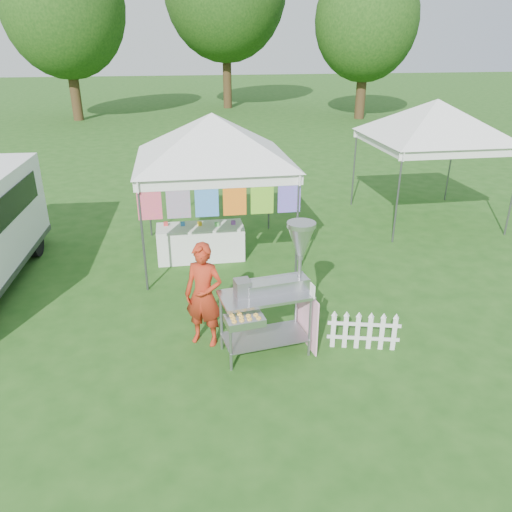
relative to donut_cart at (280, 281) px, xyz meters
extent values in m
plane|color=#204E16|center=(-0.60, 0.24, -1.17)|extent=(120.00, 120.00, 0.00)
cylinder|color=#59595E|center=(-2.02, 2.32, -0.12)|extent=(0.04, 0.04, 2.10)
cylinder|color=#59595E|center=(0.82, 2.32, -0.12)|extent=(0.04, 0.04, 2.10)
cylinder|color=#59595E|center=(-2.02, 5.16, -0.12)|extent=(0.04, 0.04, 2.10)
cylinder|color=#59595E|center=(0.82, 5.16, -0.12)|extent=(0.04, 0.04, 2.10)
cube|color=white|center=(-0.60, 2.32, 0.83)|extent=(3.00, 0.03, 0.22)
cube|color=white|center=(-0.60, 5.16, 0.83)|extent=(3.00, 0.03, 0.22)
pyramid|color=white|center=(-0.60, 3.74, 1.83)|extent=(4.24, 4.24, 0.90)
cylinder|color=#59595E|center=(-0.60, 2.32, 0.91)|extent=(3.00, 0.03, 0.03)
cube|color=#C8199A|center=(-1.85, 2.32, 0.56)|extent=(0.42, 0.01, 0.70)
cube|color=#30B5AA|center=(-1.35, 2.32, 0.56)|extent=(0.42, 0.01, 0.70)
cube|color=blue|center=(-0.85, 2.32, 0.56)|extent=(0.42, 0.01, 0.70)
cube|color=#E24A19|center=(-0.35, 2.32, 0.56)|extent=(0.42, 0.01, 0.70)
cube|color=#178F1B|center=(0.15, 2.32, 0.56)|extent=(0.42, 0.01, 0.70)
cube|color=#AA1BBE|center=(0.65, 2.32, 0.56)|extent=(0.42, 0.01, 0.70)
cylinder|color=#59595E|center=(3.48, 3.82, -0.12)|extent=(0.04, 0.04, 2.10)
cylinder|color=#59595E|center=(3.48, 6.66, -0.12)|extent=(0.04, 0.04, 2.10)
cylinder|color=#59595E|center=(6.32, 6.66, -0.12)|extent=(0.04, 0.04, 2.10)
cube|color=white|center=(4.90, 3.82, 0.83)|extent=(3.00, 0.03, 0.22)
cube|color=white|center=(4.90, 6.66, 0.83)|extent=(3.00, 0.03, 0.22)
pyramid|color=white|center=(4.90, 5.24, 1.83)|extent=(4.24, 4.24, 0.90)
cylinder|color=#59595E|center=(4.90, 3.82, 0.91)|extent=(3.00, 0.03, 0.03)
cylinder|color=#3B2C15|center=(-6.60, 24.24, 0.81)|extent=(0.56, 0.56, 3.96)
ellipsoid|color=#355F1A|center=(-6.60, 24.24, 4.68)|extent=(6.40, 6.40, 7.36)
cylinder|color=#3B2C15|center=(2.40, 28.24, 1.25)|extent=(0.56, 0.56, 4.84)
cylinder|color=#3B2C15|center=(9.40, 22.24, 0.59)|extent=(0.56, 0.56, 3.52)
ellipsoid|color=#355F1A|center=(9.40, 22.24, 4.03)|extent=(5.60, 5.60, 6.44)
cylinder|color=gray|center=(-0.76, -0.38, -0.69)|extent=(0.05, 0.05, 0.97)
cylinder|color=gray|center=(0.42, -0.21, -0.69)|extent=(0.05, 0.05, 0.97)
cylinder|color=gray|center=(-0.84, 0.16, -0.69)|extent=(0.05, 0.05, 0.97)
cylinder|color=gray|center=(0.34, 0.33, -0.69)|extent=(0.05, 0.05, 0.97)
cube|color=gray|center=(-0.21, -0.02, -0.90)|extent=(1.30, 0.78, 0.02)
cube|color=#B7B7BC|center=(-0.21, -0.02, -0.20)|extent=(1.37, 0.82, 0.04)
cube|color=#B7B7BC|center=(-0.03, 0.06, -0.10)|extent=(0.94, 0.40, 0.16)
cube|color=gray|center=(-0.54, -0.01, -0.06)|extent=(0.25, 0.26, 0.24)
cylinder|color=gray|center=(0.31, 0.11, 0.28)|extent=(0.06, 0.06, 0.97)
cone|color=#B7B7BC|center=(0.31, 0.11, 0.55)|extent=(0.44, 0.44, 0.43)
cylinder|color=#B7B7BC|center=(0.31, 0.11, 0.79)|extent=(0.46, 0.46, 0.06)
cube|color=#B7B7BC|center=(-0.58, -0.49, -0.31)|extent=(0.56, 0.39, 0.11)
cube|color=#FEABC9|center=(0.44, 0.07, -0.69)|extent=(0.14, 0.80, 0.87)
cube|color=white|center=(0.42, -0.23, -0.07)|extent=(0.04, 0.15, 0.19)
imported|color=#AA2A14|center=(-1.06, 0.40, -0.35)|extent=(0.71, 0.62, 1.63)
cube|color=black|center=(-4.36, 3.35, 0.34)|extent=(0.14, 2.68, 0.54)
cylinder|color=black|center=(-4.44, 4.33, -0.84)|extent=(0.24, 0.67, 0.66)
cube|color=white|center=(0.83, -0.05, -0.89)|extent=(0.07, 0.04, 0.56)
cube|color=white|center=(1.00, -0.10, -0.89)|extent=(0.07, 0.04, 0.56)
cube|color=white|center=(1.18, -0.15, -0.89)|extent=(0.07, 0.04, 0.56)
cube|color=white|center=(1.35, -0.19, -0.89)|extent=(0.07, 0.04, 0.56)
cube|color=white|center=(1.53, -0.24, -0.89)|extent=(0.07, 0.04, 0.56)
cube|color=white|center=(1.70, -0.28, -0.89)|extent=(0.07, 0.04, 0.56)
cube|color=white|center=(1.26, -0.17, -0.99)|extent=(1.05, 0.30, 0.05)
cube|color=white|center=(1.26, -0.17, -0.75)|extent=(1.05, 0.30, 0.05)
cube|color=white|center=(-0.93, 3.63, -0.81)|extent=(1.80, 0.70, 0.73)
camera|label=1|loc=(-1.36, -6.20, 3.16)|focal=35.00mm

